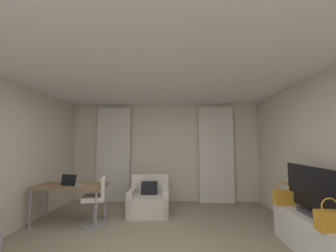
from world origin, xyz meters
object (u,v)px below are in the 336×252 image
object	(u,v)px
laptop	(71,183)
handbag_primary	(284,197)
desk	(70,188)
desk_chair	(96,204)
tv_console	(315,236)
tv_flatscreen	(310,191)
armchair	(149,201)
handbag_secondary	(331,220)

from	to	relation	value
laptop	handbag_primary	size ratio (longest dim) A/B	1.01
desk	laptop	bearing A→B (deg)	-55.88
desk_chair	laptop	size ratio (longest dim) A/B	2.37
tv_console	tv_flatscreen	distance (m)	0.59
handbag_primary	tv_console	bearing A→B (deg)	-74.60
laptop	tv_flatscreen	xyz separation A→B (m)	(3.88, -0.85, 0.08)
armchair	desk_chair	world-z (taller)	desk_chair
tv_console	armchair	bearing A→B (deg)	146.64
desk	handbag_primary	world-z (taller)	handbag_primary
laptop	desk	bearing A→B (deg)	124.12
armchair	tv_console	world-z (taller)	armchair
laptop	tv_console	xyz separation A→B (m)	(3.88, -0.90, -0.51)
armchair	handbag_primary	xyz separation A→B (m)	(2.36, -1.14, 0.39)
tv_console	handbag_primary	xyz separation A→B (m)	(-0.14, 0.51, 0.39)
desk	handbag_secondary	xyz separation A→B (m)	(3.81, -1.47, -0.01)
desk_chair	laptop	xyz separation A→B (m)	(-0.48, -0.03, 0.38)
tv_console	handbag_secondary	size ratio (longest dim) A/B	3.68
tv_console	tv_flatscreen	xyz separation A→B (m)	(0.00, 0.05, 0.58)
tv_console	handbag_primary	bearing A→B (deg)	105.40
desk_chair	tv_console	bearing A→B (deg)	-15.25
desk	tv_flatscreen	bearing A→B (deg)	-13.25
desk	handbag_primary	size ratio (longest dim) A/B	3.55
handbag_primary	armchair	bearing A→B (deg)	154.30
tv_flatscreen	handbag_secondary	xyz separation A→B (m)	(-0.13, -0.55, -0.20)
tv_flatscreen	handbag_secondary	world-z (taller)	tv_flatscreen
armchair	handbag_primary	size ratio (longest dim) A/B	2.43
armchair	desk	world-z (taller)	armchair
armchair	tv_flatscreen	distance (m)	3.02
desk_chair	tv_console	size ratio (longest dim) A/B	0.65
handbag_primary	laptop	bearing A→B (deg)	174.08
desk	tv_console	world-z (taller)	desk
laptop	tv_console	distance (m)	4.02
handbag_primary	handbag_secondary	bearing A→B (deg)	-89.27
tv_console	tv_flatscreen	size ratio (longest dim) A/B	1.26
desk_chair	laptop	world-z (taller)	laptop
desk_chair	tv_flatscreen	world-z (taller)	tv_flatscreen
handbag_primary	tv_flatscreen	bearing A→B (deg)	-73.08
handbag_primary	handbag_secondary	distance (m)	1.01
desk	desk_chair	xyz separation A→B (m)	(0.53, -0.05, -0.27)
desk_chair	handbag_secondary	distance (m)	3.59
desk_chair	tv_flatscreen	bearing A→B (deg)	-14.49
tv_console	handbag_primary	distance (m)	0.66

